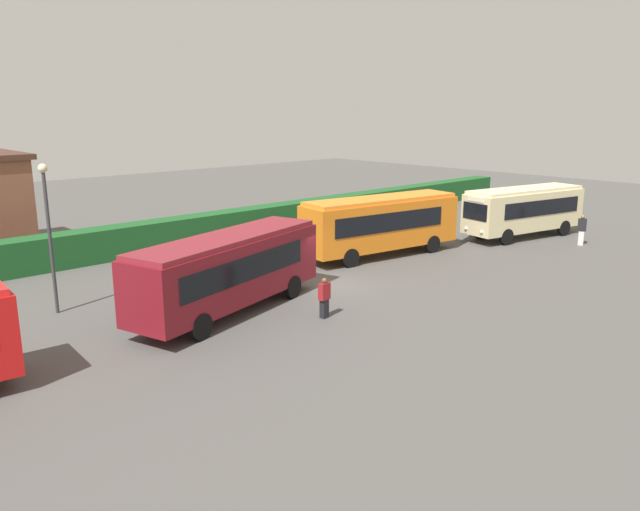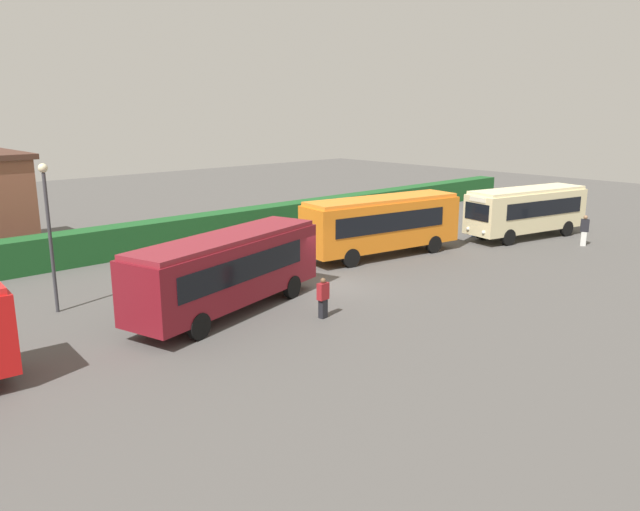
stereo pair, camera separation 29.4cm
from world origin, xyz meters
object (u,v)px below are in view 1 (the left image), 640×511
(lamppost, at_px, (48,223))
(bus_orange, at_px, (381,222))
(person_left, at_px, (214,264))
(person_right, at_px, (473,223))
(person_center, at_px, (324,297))
(person_far, at_px, (582,229))
(bus_cream, at_px, (524,209))
(traffic_cone, at_px, (286,268))
(bus_maroon, at_px, (229,268))

(lamppost, bearing_deg, bus_orange, -8.14)
(person_left, relative_size, person_right, 1.10)
(person_right, bearing_deg, bus_orange, -3.86)
(person_center, xyz_separation_m, lamppost, (-7.46, 7.87, 2.87))
(person_left, relative_size, person_far, 0.97)
(person_far, bearing_deg, bus_orange, -57.77)
(person_left, xyz_separation_m, person_far, (20.87, -8.05, 0.02))
(bus_cream, distance_m, lamppost, 27.99)
(bus_orange, bearing_deg, person_right, 5.74)
(traffic_cone, bearing_deg, person_left, 166.56)
(bus_cream, height_order, person_center, bus_cream)
(person_center, distance_m, person_far, 20.41)
(bus_maroon, distance_m, lamppost, 7.25)
(bus_cream, bearing_deg, person_center, 18.97)
(person_right, bearing_deg, person_center, 14.78)
(bus_orange, bearing_deg, person_left, -179.96)
(person_center, relative_size, lamppost, 0.27)
(bus_maroon, xyz_separation_m, person_center, (2.30, -3.13, -0.98))
(person_far, relative_size, traffic_cone, 3.09)
(bus_maroon, bearing_deg, person_right, -10.12)
(bus_orange, height_order, person_center, bus_orange)
(bus_maroon, bearing_deg, bus_cream, -16.73)
(bus_orange, distance_m, person_center, 11.03)
(bus_cream, relative_size, lamppost, 1.49)
(bus_maroon, height_order, bus_orange, bus_orange)
(person_left, bearing_deg, bus_maroon, -96.36)
(traffic_cone, bearing_deg, bus_orange, -6.17)
(person_center, bearing_deg, person_right, 99.61)
(bus_orange, height_order, person_left, bus_orange)
(bus_cream, height_order, person_right, bus_cream)
(person_far, bearing_deg, lamppost, -44.66)
(bus_maroon, relative_size, person_far, 5.26)
(person_center, bearing_deg, person_left, 178.11)
(bus_orange, bearing_deg, lamppost, -179.22)
(bus_cream, xyz_separation_m, person_right, (-2.00, 2.39, -0.96))
(bus_cream, distance_m, person_far, 3.74)
(bus_cream, bearing_deg, person_far, 108.20)
(lamppost, bearing_deg, person_left, -7.07)
(person_left, height_order, person_right, person_left)
(person_right, distance_m, person_far, 6.49)
(person_far, bearing_deg, person_center, -29.84)
(person_right, bearing_deg, lamppost, -7.18)
(person_far, xyz_separation_m, traffic_cone, (-17.19, 7.17, -0.68))
(person_right, relative_size, person_far, 0.89)
(person_center, distance_m, person_right, 18.64)
(bus_maroon, distance_m, bus_cream, 22.28)
(bus_orange, distance_m, lamppost, 17.26)
(bus_maroon, height_order, person_far, bus_maroon)
(bus_orange, relative_size, person_far, 5.27)
(bus_orange, xyz_separation_m, bus_cream, (10.43, -2.86, -0.08))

